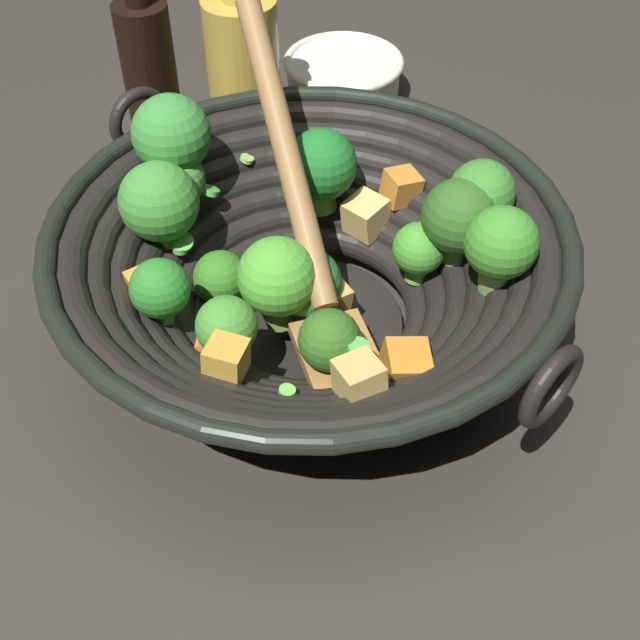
{
  "coord_description": "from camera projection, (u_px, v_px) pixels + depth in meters",
  "views": [
    {
      "loc": [
        0.36,
        0.21,
        0.45
      ],
      "look_at": [
        0.01,
        0.02,
        0.03
      ],
      "focal_mm": 45.63,
      "sensor_mm": 36.0,
      "label": 1
    }
  ],
  "objects": [
    {
      "name": "soy_sauce_bottle",
      "position": [
        151.0,
        79.0,
        0.71
      ],
      "size": [
        0.05,
        0.05,
        0.2
      ],
      "color": "black",
      "rests_on": "ground"
    },
    {
      "name": "ground_plane",
      "position": [
        311.0,
        329.0,
        0.61
      ],
      "size": [
        4.0,
        4.0,
        0.0
      ],
      "primitive_type": "plane",
      "color": "#332D28"
    },
    {
      "name": "prep_bowl",
      "position": [
        343.0,
        76.0,
        0.83
      ],
      "size": [
        0.12,
        0.12,
        0.04
      ],
      "color": "silver",
      "rests_on": "ground"
    },
    {
      "name": "wok",
      "position": [
        308.0,
        260.0,
        0.57
      ],
      "size": [
        0.36,
        0.39,
        0.2
      ],
      "color": "black",
      "rests_on": "ground"
    },
    {
      "name": "cooking_oil_bottle",
      "position": [
        243.0,
        69.0,
        0.73
      ],
      "size": [
        0.07,
        0.07,
        0.19
      ],
      "color": "gold",
      "rests_on": "ground"
    }
  ]
}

